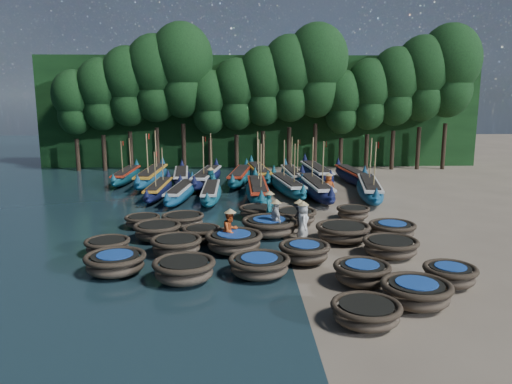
{
  "coord_description": "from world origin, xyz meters",
  "views": [
    {
      "loc": [
        -2.03,
        -23.59,
        6.5
      ],
      "look_at": [
        -1.09,
        3.14,
        1.3
      ],
      "focal_mm": 35.0,
      "sensor_mm": 36.0,
      "label": 1
    }
  ],
  "objects_px": {
    "coracle_8": "(362,273)",
    "fisherman_0": "(303,221)",
    "long_boat_3": "(181,192)",
    "fisherman_1": "(270,206)",
    "coracle_15": "(157,231)",
    "long_boat_16": "(316,173)",
    "fisherman_3": "(299,217)",
    "long_boat_17": "(352,176)",
    "long_boat_10": "(152,177)",
    "fisherman_2": "(230,230)",
    "coracle_4": "(416,293)",
    "long_boat_13": "(240,176)",
    "coracle_24": "(353,212)",
    "fisherman_6": "(329,186)",
    "long_boat_9": "(126,176)",
    "coracle_7": "(259,265)",
    "coracle_23": "(295,216)",
    "long_boat_4": "(211,193)",
    "long_boat_15": "(293,175)",
    "coracle_16": "(201,233)",
    "long_boat_2": "(159,189)",
    "coracle_14": "(390,247)",
    "fisherman_4": "(276,219)",
    "coracle_13": "(304,252)",
    "long_boat_11": "(181,177)",
    "coracle_21": "(183,220)",
    "coracle_12": "(234,241)",
    "coracle_11": "(176,245)",
    "coracle_18": "(343,232)",
    "long_boat_5": "(258,191)",
    "coracle_9": "(450,275)",
    "coracle_20": "(142,221)",
    "coracle_22": "(257,212)",
    "long_boat_8": "(369,189)",
    "coracle_10": "(107,246)",
    "long_boat_14": "(259,173)",
    "coracle_5": "(115,263)",
    "long_boat_6": "(287,186)",
    "coracle_17": "(269,226)"
  },
  "relations": [
    {
      "from": "fisherman_1",
      "to": "fisherman_3",
      "type": "distance_m",
      "value": 2.38
    },
    {
      "from": "coracle_20",
      "to": "fisherman_3",
      "type": "relative_size",
      "value": 1.14
    },
    {
      "from": "coracle_8",
      "to": "coracle_14",
      "type": "distance_m",
      "value": 3.58
    },
    {
      "from": "fisherman_2",
      "to": "fisherman_3",
      "type": "bearing_deg",
      "value": -10.74
    },
    {
      "from": "coracle_18",
      "to": "long_boat_5",
      "type": "xyz_separation_m",
      "value": [
        -3.47,
        9.38,
        0.13
      ]
    },
    {
      "from": "long_boat_17",
      "to": "fisherman_3",
      "type": "relative_size",
      "value": 4.51
    },
    {
      "from": "long_boat_4",
      "to": "long_boat_15",
      "type": "distance_m",
      "value": 8.73
    },
    {
      "from": "coracle_8",
      "to": "fisherman_0",
      "type": "xyz_separation_m",
      "value": [
        -1.35,
        5.56,
        0.46
      ]
    },
    {
      "from": "fisherman_3",
      "to": "coracle_7",
      "type": "bearing_deg",
      "value": -51.69
    },
    {
      "from": "long_boat_16",
      "to": "fisherman_4",
      "type": "xyz_separation_m",
      "value": [
        -4.29,
        -15.72,
        0.31
      ]
    },
    {
      "from": "coracle_8",
      "to": "long_boat_6",
      "type": "distance_m",
      "value": 16.49
    },
    {
      "from": "long_boat_8",
      "to": "fisherman_1",
      "type": "bearing_deg",
      "value": -127.09
    },
    {
      "from": "coracle_4",
      "to": "coracle_7",
      "type": "height_order",
      "value": "coracle_4"
    },
    {
      "from": "coracle_11",
      "to": "long_boat_9",
      "type": "distance_m",
      "value": 18.8
    },
    {
      "from": "fisherman_3",
      "to": "long_boat_17",
      "type": "bearing_deg",
      "value": 127.05
    },
    {
      "from": "long_boat_10",
      "to": "fisherman_2",
      "type": "bearing_deg",
      "value": -67.21
    },
    {
      "from": "coracle_7",
      "to": "coracle_14",
      "type": "xyz_separation_m",
      "value": [
        5.44,
        2.06,
        0.0
      ]
    },
    {
      "from": "coracle_8",
      "to": "coracle_23",
      "type": "relative_size",
      "value": 0.85
    },
    {
      "from": "coracle_15",
      "to": "long_boat_16",
      "type": "bearing_deg",
      "value": 58.64
    },
    {
      "from": "coracle_5",
      "to": "long_boat_2",
      "type": "bearing_deg",
      "value": 92.54
    },
    {
      "from": "coracle_17",
      "to": "fisherman_2",
      "type": "xyz_separation_m",
      "value": [
        -1.78,
        -2.12,
        0.42
      ]
    },
    {
      "from": "coracle_4",
      "to": "long_boat_11",
      "type": "xyz_separation_m",
      "value": [
        -9.8,
        22.54,
        0.06
      ]
    },
    {
      "from": "coracle_24",
      "to": "fisherman_6",
      "type": "height_order",
      "value": "fisherman_6"
    },
    {
      "from": "coracle_12",
      "to": "long_boat_11",
      "type": "distance_m",
      "value": 17.38
    },
    {
      "from": "long_boat_3",
      "to": "long_boat_9",
      "type": "height_order",
      "value": "long_boat_9"
    },
    {
      "from": "long_boat_3",
      "to": "fisherman_6",
      "type": "height_order",
      "value": "fisherman_6"
    },
    {
      "from": "coracle_7",
      "to": "coracle_18",
      "type": "relative_size",
      "value": 0.79
    },
    {
      "from": "long_boat_2",
      "to": "coracle_13",
      "type": "bearing_deg",
      "value": -57.32
    },
    {
      "from": "coracle_18",
      "to": "fisherman_2",
      "type": "distance_m",
      "value": 5.16
    },
    {
      "from": "coracle_16",
      "to": "long_boat_13",
      "type": "xyz_separation_m",
      "value": [
        1.8,
        15.05,
        0.16
      ]
    },
    {
      "from": "coracle_13",
      "to": "long_boat_5",
      "type": "distance_m",
      "value": 12.26
    },
    {
      "from": "fisherman_2",
      "to": "fisherman_6",
      "type": "height_order",
      "value": "fisherman_2"
    },
    {
      "from": "coracle_16",
      "to": "long_boat_2",
      "type": "height_order",
      "value": "long_boat_2"
    },
    {
      "from": "long_boat_5",
      "to": "coracle_9",
      "type": "bearing_deg",
      "value": -68.28
    },
    {
      "from": "long_boat_9",
      "to": "coracle_21",
      "type": "bearing_deg",
      "value": -65.84
    },
    {
      "from": "long_boat_3",
      "to": "fisherman_1",
      "type": "distance_m",
      "value": 8.05
    },
    {
      "from": "coracle_12",
      "to": "long_boat_9",
      "type": "relative_size",
      "value": 0.32
    },
    {
      "from": "fisherman_6",
      "to": "coracle_20",
      "type": "bearing_deg",
      "value": 50.31
    },
    {
      "from": "coracle_21",
      "to": "coracle_22",
      "type": "height_order",
      "value": "coracle_21"
    },
    {
      "from": "coracle_15",
      "to": "long_boat_8",
      "type": "bearing_deg",
      "value": 37.15
    },
    {
      "from": "long_boat_13",
      "to": "fisherman_1",
      "type": "distance_m",
      "value": 12.05
    },
    {
      "from": "long_boat_10",
      "to": "fisherman_0",
      "type": "relative_size",
      "value": 4.79
    },
    {
      "from": "coracle_4",
      "to": "fisherman_6",
      "type": "bearing_deg",
      "value": 89.37
    },
    {
      "from": "coracle_8",
      "to": "coracle_18",
      "type": "distance_m",
      "value": 5.21
    },
    {
      "from": "long_boat_9",
      "to": "long_boat_11",
      "type": "relative_size",
      "value": 0.99
    },
    {
      "from": "coracle_12",
      "to": "coracle_13",
      "type": "height_order",
      "value": "coracle_12"
    },
    {
      "from": "coracle_4",
      "to": "long_boat_13",
      "type": "xyz_separation_m",
      "value": [
        -5.39,
        22.29,
        0.09
      ]
    },
    {
      "from": "coracle_10",
      "to": "coracle_18",
      "type": "bearing_deg",
      "value": 8.28
    },
    {
      "from": "coracle_18",
      "to": "fisherman_4",
      "type": "bearing_deg",
      "value": 165.39
    },
    {
      "from": "coracle_16",
      "to": "long_boat_14",
      "type": "height_order",
      "value": "long_boat_14"
    }
  ]
}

